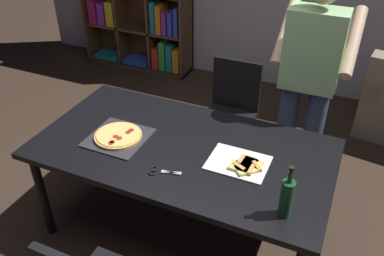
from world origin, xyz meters
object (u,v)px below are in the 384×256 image
(person_serving_pizza, at_px, (308,79))
(pepperoni_pizza_on_tray, at_px, (118,136))
(wine_bottle, at_px, (287,197))
(dining_table, at_px, (183,154))
(kitchen_scissors, at_px, (160,171))
(chair_far_side, at_px, (232,106))

(person_serving_pizza, distance_m, pepperoni_pizza_on_tray, 1.37)
(wine_bottle, bearing_deg, pepperoni_pizza_on_tray, 168.42)
(dining_table, height_order, pepperoni_pizza_on_tray, pepperoni_pizza_on_tray)
(kitchen_scissors, bearing_deg, pepperoni_pizza_on_tray, 154.45)
(dining_table, distance_m, person_serving_pizza, 1.04)
(kitchen_scissors, bearing_deg, chair_far_side, 89.31)
(pepperoni_pizza_on_tray, bearing_deg, kitchen_scissors, -25.55)
(chair_far_side, height_order, kitchen_scissors, chair_far_side)
(kitchen_scissors, bearing_deg, dining_table, 86.90)
(chair_far_side, relative_size, kitchen_scissors, 4.53)
(person_serving_pizza, bearing_deg, wine_bottle, -84.08)
(dining_table, relative_size, pepperoni_pizza_on_tray, 5.08)
(wine_bottle, xyz_separation_m, kitchen_scissors, (-0.75, 0.04, -0.11))
(dining_table, relative_size, person_serving_pizza, 1.08)
(chair_far_side, bearing_deg, pepperoni_pizza_on_tray, -111.45)
(pepperoni_pizza_on_tray, relative_size, kitchen_scissors, 1.88)
(dining_table, xyz_separation_m, person_serving_pizza, (0.62, 0.77, 0.31))
(chair_far_side, distance_m, wine_bottle, 1.55)
(chair_far_side, bearing_deg, person_serving_pizza, -19.62)
(person_serving_pizza, height_order, pepperoni_pizza_on_tray, person_serving_pizza)
(person_serving_pizza, distance_m, kitchen_scissors, 1.26)
(wine_bottle, bearing_deg, kitchen_scissors, 176.83)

